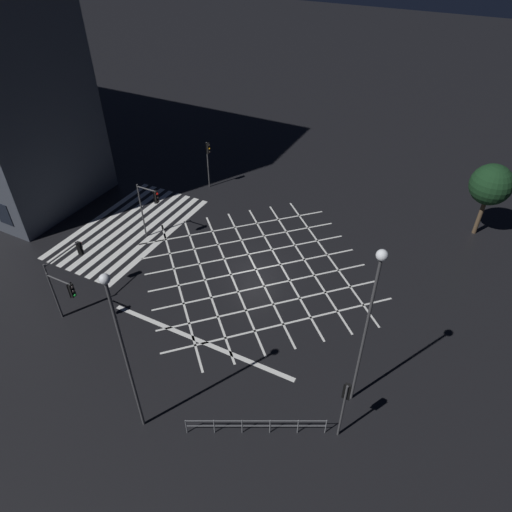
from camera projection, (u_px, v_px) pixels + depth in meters
ground_plane at (256, 269)px, 31.98m from camera, size 200.00×200.00×0.00m
road_markings at (174, 246)px, 34.17m from camera, size 18.49×23.89×0.01m
traffic_light_median_south at (149, 202)px, 32.79m from camera, size 0.36×1.87×4.51m
traffic_light_sw_cross at (208, 156)px, 39.24m from camera, size 0.36×0.39×4.25m
traffic_light_ne_main at (345, 400)px, 20.54m from camera, size 0.39×0.36×3.83m
traffic_light_se_main at (68, 265)px, 27.56m from camera, size 2.90×0.36×4.15m
traffic_light_se_cross at (64, 291)px, 26.38m from camera, size 0.36×2.04×3.57m
street_lamp_east at (371, 308)px, 19.71m from camera, size 0.49×0.49×9.72m
street_lamp_west at (121, 341)px, 18.81m from camera, size 0.43×0.43×9.74m
street_tree_near at (491, 185)px, 32.89m from camera, size 3.02×3.02×5.76m
pedestrian_railing at (256, 425)px, 21.83m from camera, size 3.13×6.02×1.05m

